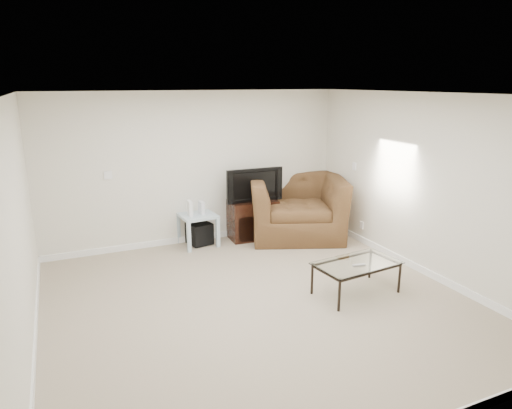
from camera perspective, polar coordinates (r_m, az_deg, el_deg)
name	(u,v)px	position (r m, az deg, el deg)	size (l,w,h in m)	color
floor	(258,302)	(5.75, 0.28, -12.13)	(5.00, 5.00, 0.00)	tan
ceiling	(258,94)	(5.11, 0.31, 13.63)	(5.00, 5.00, 0.00)	white
wall_back	(196,168)	(7.59, -7.46, 4.50)	(5.00, 0.02, 2.50)	silver
wall_left	(18,232)	(4.88, -27.62, -3.12)	(0.02, 5.00, 2.50)	silver
wall_right	(424,185)	(6.69, 20.26, 2.25)	(0.02, 5.00, 2.50)	silver
plate_back	(108,175)	(7.32, -18.01, 3.49)	(0.12, 0.02, 0.12)	white
plate_right_switch	(354,166)	(7.88, 12.18, 4.68)	(0.02, 0.09, 0.13)	white
plate_right_outlet	(362,225)	(7.87, 13.07, -2.52)	(0.02, 0.08, 0.12)	white
tv_stand	(252,219)	(7.90, -0.51, -1.77)	(0.81, 0.56, 0.67)	black
dvd_player	(253,207)	(7.80, -0.40, -0.29)	(0.47, 0.33, 0.07)	black
television	(253,184)	(7.71, -0.43, 2.58)	(0.92, 0.18, 0.57)	black
side_table	(198,230)	(7.61, -7.28, -3.12)	(0.55, 0.55, 0.53)	silver
subwoofer	(199,233)	(7.66, -7.08, -3.59)	(0.35, 0.35, 0.35)	black
game_console	(190,208)	(7.43, -8.27, -0.47)	(0.06, 0.18, 0.24)	white
game_case	(201,208)	(7.50, -6.83, -0.40)	(0.06, 0.16, 0.21)	silver
recliner	(297,197)	(7.92, 5.10, 0.97)	(1.61, 1.05, 1.41)	brown
coffee_table	(356,278)	(6.03, 12.39, -8.96)	(1.07, 0.60, 0.42)	black
remote	(359,265)	(5.85, 12.73, -7.39)	(0.17, 0.05, 0.02)	#B2B2B7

